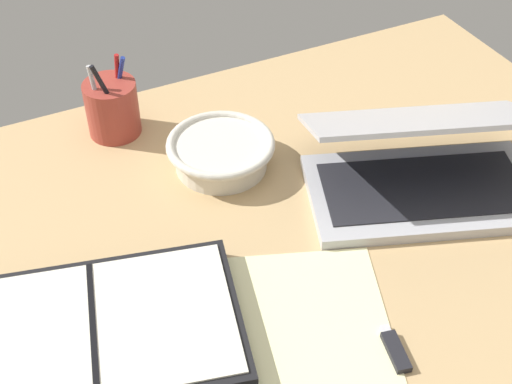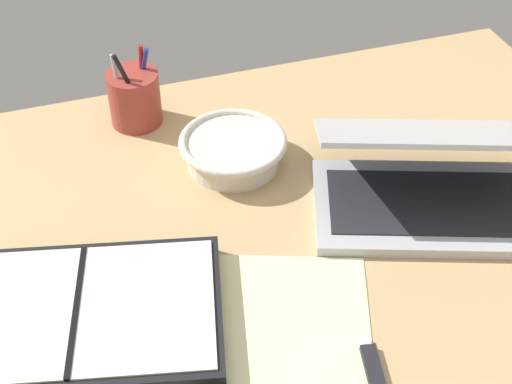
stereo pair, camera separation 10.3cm
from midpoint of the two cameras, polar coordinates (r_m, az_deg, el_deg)
The scene contains 7 objects.
desk_top at distance 102.72cm, azimuth 2.32°, elevation -6.59°, with size 140.00×100.00×2.00cm, color tan.
laptop at distance 113.20cm, azimuth 16.54°, elevation 0.69°, with size 42.21×35.43×15.60cm.
bowl at distance 117.02cm, azimuth 0.66°, elevation 3.33°, with size 17.83×17.83×5.24cm.
pen_cup at distance 126.51cm, azimuth -7.40°, elevation 7.42°, with size 9.09×9.09×15.26cm.
planner at distance 95.96cm, azimuth -11.05°, elevation -9.88°, with size 41.97×31.58×3.44cm.
paper_sheet_front at distance 94.73cm, azimuth 5.72°, elevation -11.52°, with size 21.78×27.99×0.16cm, color #F4EFB2.
usb_drive at distance 93.25cm, azimuth 12.49°, elevation -13.52°, with size 3.21×7.38×1.00cm.
Camera 2 is at (-20.14, -65.47, 77.75)cm, focal length 50.00 mm.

